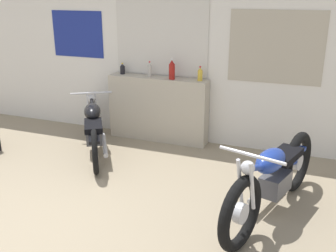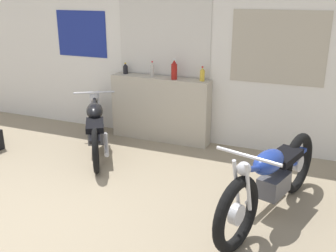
{
  "view_description": "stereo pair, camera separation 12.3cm",
  "coord_description": "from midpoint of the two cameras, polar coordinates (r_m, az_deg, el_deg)",
  "views": [
    {
      "loc": [
        2.65,
        -2.5,
        2.28
      ],
      "look_at": [
        1.02,
        1.73,
        0.7
      ],
      "focal_mm": 42.0,
      "sensor_mm": 36.0,
      "label": 1
    },
    {
      "loc": [
        2.77,
        -2.46,
        2.28
      ],
      "look_at": [
        1.02,
        1.73,
        0.7
      ],
      "focal_mm": 42.0,
      "sensor_mm": 36.0,
      "label": 2
    }
  ],
  "objects": [
    {
      "name": "bottle_center",
      "position": [
        5.88,
        -0.04,
        8.13
      ],
      "size": [
        0.09,
        0.09,
        0.31
      ],
      "color": "maroon",
      "rests_on": "sill_counter"
    },
    {
      "name": "ground_plane",
      "position": [
        4.32,
        -22.97,
        -14.33
      ],
      "size": [
        24.0,
        24.0,
        0.0
      ],
      "primitive_type": "plane",
      "color": "gray"
    },
    {
      "name": "bottle_right_center",
      "position": [
        5.81,
        4.07,
        7.48
      ],
      "size": [
        0.07,
        0.07,
        0.21
      ],
      "color": "gold",
      "rests_on": "sill_counter"
    },
    {
      "name": "bottle_leftmost",
      "position": [
        6.33,
        -7.18,
        8.19
      ],
      "size": [
        0.08,
        0.08,
        0.18
      ],
      "color": "black",
      "rests_on": "sill_counter"
    },
    {
      "name": "sill_counter",
      "position": [
        6.17,
        -2.03,
        2.48
      ],
      "size": [
        1.58,
        0.28,
        1.01
      ],
      "color": "#B7AD99",
      "rests_on": "ground_plane"
    },
    {
      "name": "motorcycle_black",
      "position": [
        5.84,
        -11.34,
        -0.07
      ],
      "size": [
        1.19,
        1.8,
        0.76
      ],
      "color": "black",
      "rests_on": "ground_plane"
    },
    {
      "name": "motorcycle_blue",
      "position": [
        4.23,
        14.17,
        -7.4
      ],
      "size": [
        0.82,
        2.09,
        0.9
      ],
      "color": "black",
      "rests_on": "ground_plane"
    },
    {
      "name": "bottle_left_center",
      "position": [
        6.08,
        -3.26,
        8.13
      ],
      "size": [
        0.06,
        0.06,
        0.24
      ],
      "color": "#B7B2A8",
      "rests_on": "sill_counter"
    },
    {
      "name": "wall_back",
      "position": [
        6.28,
        -4.52,
        11.15
      ],
      "size": [
        10.0,
        0.07,
        2.8
      ],
      "color": "silver",
      "rests_on": "ground_plane"
    }
  ]
}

